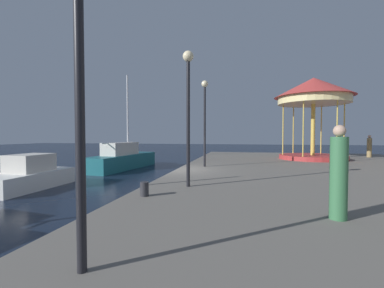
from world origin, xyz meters
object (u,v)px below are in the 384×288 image
at_px(bollard_south, 144,189).
at_px(person_by_the_water, 339,175).
at_px(lamp_post_near_edge, 78,15).
at_px(lamp_post_mid_promenade, 188,95).
at_px(person_near_carousel, 369,147).
at_px(motorboat_white, 28,176).
at_px(lamp_post_far_end, 205,109).
at_px(carousel, 313,98).
at_px(sailboat_teal, 122,159).

height_order(bollard_south, person_by_the_water, person_by_the_water).
relative_size(lamp_post_near_edge, lamp_post_mid_promenade, 1.05).
height_order(lamp_post_mid_promenade, person_near_carousel, lamp_post_mid_promenade).
xyz_separation_m(motorboat_white, lamp_post_far_end, (7.86, 3.58, 3.36)).
bearing_deg(carousel, bollard_south, -120.06).
xyz_separation_m(sailboat_teal, bollard_south, (6.15, -11.12, 0.24)).
distance_m(person_by_the_water, person_near_carousel, 18.44).
xyz_separation_m(lamp_post_mid_promenade, person_by_the_water, (3.71, -2.72, -2.14)).
height_order(motorboat_white, lamp_post_mid_promenade, lamp_post_mid_promenade).
bearing_deg(bollard_south, carousel, 59.94).
bearing_deg(lamp_post_near_edge, sailboat_teal, 114.54).
xyz_separation_m(motorboat_white, lamp_post_near_edge, (7.98, -7.59, 3.38)).
relative_size(lamp_post_far_end, person_by_the_water, 2.43).
xyz_separation_m(sailboat_teal, carousel, (13.68, 1.90, 4.39)).
height_order(motorboat_white, lamp_post_near_edge, lamp_post_near_edge).
xyz_separation_m(lamp_post_far_end, person_near_carousel, (11.65, 8.48, -2.35)).
height_order(bollard_south, person_near_carousel, person_near_carousel).
bearing_deg(motorboat_white, person_by_the_water, -21.72).
distance_m(lamp_post_near_edge, bollard_south, 5.04).
bearing_deg(lamp_post_far_end, lamp_post_mid_promenade, -87.09).
bearing_deg(lamp_post_mid_promenade, bollard_south, -119.92).
bearing_deg(person_by_the_water, carousel, 78.38).
distance_m(lamp_post_far_end, bollard_south, 7.79).
bearing_deg(carousel, sailboat_teal, -172.09).
distance_m(lamp_post_mid_promenade, lamp_post_far_end, 5.59).
relative_size(carousel, lamp_post_mid_promenade, 1.29).
bearing_deg(person_by_the_water, lamp_post_near_edge, -143.45).
distance_m(carousel, lamp_post_far_end, 9.13).
bearing_deg(motorboat_white, bollard_south, -26.44).
xyz_separation_m(carousel, lamp_post_mid_promenade, (-6.62, -11.43, -1.30)).
relative_size(motorboat_white, bollard_south, 10.67).
distance_m(lamp_post_near_edge, lamp_post_far_end, 11.17).
bearing_deg(person_near_carousel, motorboat_white, -148.27).
height_order(sailboat_teal, person_near_carousel, sailboat_teal).
bearing_deg(sailboat_teal, lamp_post_mid_promenade, -53.46).
distance_m(sailboat_teal, person_by_the_water, 16.34).
bearing_deg(bollard_south, lamp_post_mid_promenade, 60.08).
bearing_deg(person_near_carousel, lamp_post_near_edge, -120.39).
bearing_deg(person_near_carousel, lamp_post_far_end, -143.95).
bearing_deg(person_by_the_water, sailboat_teal, 131.33).
relative_size(sailboat_teal, lamp_post_near_edge, 1.53).
bearing_deg(person_near_carousel, lamp_post_mid_promenade, -128.94).
xyz_separation_m(sailboat_teal, person_by_the_water, (10.77, -12.25, 0.95)).
distance_m(sailboat_teal, lamp_post_mid_promenade, 12.26).
relative_size(lamp_post_mid_promenade, person_near_carousel, 2.60).
distance_m(carousel, person_by_the_water, 14.85).
height_order(sailboat_teal, lamp_post_near_edge, sailboat_teal).
bearing_deg(person_by_the_water, bollard_south, 166.31).
bearing_deg(lamp_post_near_edge, lamp_post_far_end, 90.64).
distance_m(lamp_post_near_edge, lamp_post_mid_promenade, 5.59).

